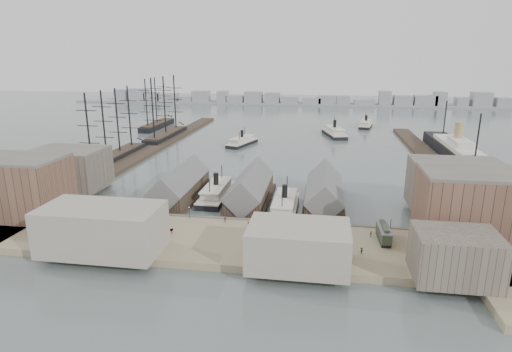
% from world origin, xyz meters
% --- Properties ---
extents(ground, '(900.00, 900.00, 0.00)m').
position_xyz_m(ground, '(0.00, 0.00, 0.00)').
color(ground, '#4C5858').
rests_on(ground, ground).
extents(quay, '(180.00, 30.00, 2.00)m').
position_xyz_m(quay, '(0.00, -20.00, 1.00)').
color(quay, '#887A5B').
rests_on(quay, ground).
extents(seawall, '(180.00, 1.20, 2.30)m').
position_xyz_m(seawall, '(0.00, -5.20, 1.15)').
color(seawall, '#59544C').
rests_on(seawall, ground).
extents(west_wharf, '(10.00, 220.00, 1.60)m').
position_xyz_m(west_wharf, '(-68.00, 100.00, 0.80)').
color(west_wharf, '#2D231C').
rests_on(west_wharf, ground).
extents(east_wharf, '(10.00, 180.00, 1.60)m').
position_xyz_m(east_wharf, '(78.00, 90.00, 0.80)').
color(east_wharf, '#2D231C').
rests_on(east_wharf, ground).
extents(ferry_shed_west, '(14.00, 42.00, 12.60)m').
position_xyz_m(ferry_shed_west, '(-26.00, 16.88, 4.64)').
color(ferry_shed_west, '#2D231C').
rests_on(ferry_shed_west, ground).
extents(ferry_shed_center, '(14.00, 42.00, 12.60)m').
position_xyz_m(ferry_shed_center, '(0.00, 16.88, 4.64)').
color(ferry_shed_center, '#2D231C').
rests_on(ferry_shed_center, ground).
extents(ferry_shed_east, '(14.00, 42.00, 12.60)m').
position_xyz_m(ferry_shed_east, '(26.00, 16.88, 4.64)').
color(ferry_shed_east, '#2D231C').
rests_on(ferry_shed_east, ground).
extents(warehouse_west_front, '(32.00, 18.00, 18.00)m').
position_xyz_m(warehouse_west_front, '(-70.00, -12.00, 11.00)').
color(warehouse_west_front, brown).
rests_on(warehouse_west_front, west_land).
extents(warehouse_west_back, '(26.00, 20.00, 14.00)m').
position_xyz_m(warehouse_west_back, '(-70.00, 18.00, 9.00)').
color(warehouse_west_back, '#60564C').
rests_on(warehouse_west_back, west_land).
extents(warehouse_east_front, '(30.00, 18.00, 19.00)m').
position_xyz_m(warehouse_east_front, '(66.00, -12.00, 11.50)').
color(warehouse_east_front, brown).
rests_on(warehouse_east_front, east_land).
extents(warehouse_east_back, '(28.00, 20.00, 15.00)m').
position_xyz_m(warehouse_east_back, '(68.00, 15.00, 9.50)').
color(warehouse_east_back, '#60564C').
rests_on(warehouse_east_back, east_land).
extents(street_bldg_center, '(24.00, 16.00, 10.00)m').
position_xyz_m(street_bldg_center, '(20.00, -32.00, 7.00)').
color(street_bldg_center, gray).
rests_on(street_bldg_center, quay).
extents(street_bldg_west, '(30.00, 16.00, 12.00)m').
position_xyz_m(street_bldg_west, '(-30.00, -32.00, 8.00)').
color(street_bldg_west, gray).
rests_on(street_bldg_west, quay).
extents(street_bldg_east, '(18.00, 14.00, 11.00)m').
position_xyz_m(street_bldg_east, '(55.00, -33.00, 7.50)').
color(street_bldg_east, '#60564C').
rests_on(street_bldg_east, quay).
extents(lamp_post_far_w, '(0.44, 0.44, 3.92)m').
position_xyz_m(lamp_post_far_w, '(-45.00, -7.00, 4.71)').
color(lamp_post_far_w, black).
rests_on(lamp_post_far_w, quay).
extents(lamp_post_near_w, '(0.44, 0.44, 3.92)m').
position_xyz_m(lamp_post_near_w, '(-15.00, -7.00, 4.71)').
color(lamp_post_near_w, black).
rests_on(lamp_post_near_w, quay).
extents(lamp_post_near_e, '(0.44, 0.44, 3.92)m').
position_xyz_m(lamp_post_near_e, '(15.00, -7.00, 4.71)').
color(lamp_post_near_e, black).
rests_on(lamp_post_near_e, quay).
extents(lamp_post_far_e, '(0.44, 0.44, 3.92)m').
position_xyz_m(lamp_post_far_e, '(45.00, -7.00, 4.71)').
color(lamp_post_far_e, black).
rests_on(lamp_post_far_e, quay).
extents(far_shore, '(500.00, 40.00, 15.72)m').
position_xyz_m(far_shore, '(-2.07, 334.14, 3.91)').
color(far_shore, gray).
rests_on(far_shore, ground).
extents(ferry_docked_west, '(8.54, 28.48, 10.17)m').
position_xyz_m(ferry_docked_west, '(-13.00, 19.08, 2.38)').
color(ferry_docked_west, black).
rests_on(ferry_docked_west, ground).
extents(ferry_docked_east, '(8.40, 27.99, 10.00)m').
position_xyz_m(ferry_docked_east, '(13.00, 8.76, 2.34)').
color(ferry_docked_east, black).
rests_on(ferry_docked_east, ground).
extents(ferry_open_near, '(15.59, 27.45, 9.39)m').
position_xyz_m(ferry_open_near, '(-21.60, 114.94, 2.20)').
color(ferry_open_near, black).
rests_on(ferry_open_near, ground).
extents(ferry_open_mid, '(17.02, 32.59, 11.15)m').
position_xyz_m(ferry_open_mid, '(32.08, 152.67, 2.61)').
color(ferry_open_mid, black).
rests_on(ferry_open_mid, ground).
extents(ferry_open_far, '(12.50, 26.94, 9.27)m').
position_xyz_m(ferry_open_far, '(55.39, 192.38, 2.17)').
color(ferry_open_far, black).
rests_on(ferry_open_far, ground).
extents(sailing_ship_near, '(8.57, 59.06, 35.24)m').
position_xyz_m(sailing_ship_near, '(-76.95, 66.49, 2.59)').
color(sailing_ship_near, black).
rests_on(sailing_ship_near, ground).
extents(sailing_ship_mid, '(9.34, 53.98, 38.41)m').
position_xyz_m(sailing_ship_mid, '(-72.15, 126.40, 2.75)').
color(sailing_ship_mid, black).
rests_on(sailing_ship_mid, ground).
extents(sailing_ship_far, '(8.67, 48.19, 35.66)m').
position_xyz_m(sailing_ship_far, '(-93.80, 166.35, 2.58)').
color(sailing_ship_far, black).
rests_on(sailing_ship_far, ground).
extents(ocean_steamer, '(12.71, 92.89, 18.58)m').
position_xyz_m(ocean_steamer, '(92.00, 99.13, 4.00)').
color(ocean_steamer, black).
rests_on(ocean_steamer, ground).
extents(tram, '(3.29, 11.08, 3.90)m').
position_xyz_m(tram, '(42.13, -14.30, 4.00)').
color(tram, black).
rests_on(tram, quay).
extents(horse_cart_left, '(4.63, 3.65, 1.57)m').
position_xyz_m(horse_cart_left, '(-44.70, -14.14, 2.80)').
color(horse_cart_left, black).
rests_on(horse_cart_left, quay).
extents(horse_cart_center, '(4.95, 1.56, 1.72)m').
position_xyz_m(horse_cart_center, '(-17.61, -18.84, 2.86)').
color(horse_cart_center, black).
rests_on(horse_cart_center, quay).
extents(horse_cart_right, '(4.86, 2.53, 1.70)m').
position_xyz_m(horse_cart_right, '(9.42, -24.59, 2.85)').
color(horse_cart_right, black).
rests_on(horse_cart_right, quay).
extents(pedestrian_0, '(0.51, 0.64, 1.62)m').
position_xyz_m(pedestrian_0, '(-50.03, -14.78, 2.81)').
color(pedestrian_0, black).
rests_on(pedestrian_0, quay).
extents(pedestrian_1, '(1.08, 1.12, 1.82)m').
position_xyz_m(pedestrian_1, '(-39.37, -23.35, 2.91)').
color(pedestrian_1, black).
rests_on(pedestrian_1, quay).
extents(pedestrian_2, '(0.75, 1.12, 1.62)m').
position_xyz_m(pedestrian_2, '(-23.81, -9.41, 2.81)').
color(pedestrian_2, black).
rests_on(pedestrian_2, quay).
extents(pedestrian_3, '(1.07, 0.76, 1.69)m').
position_xyz_m(pedestrian_3, '(-19.32, -24.78, 2.84)').
color(pedestrian_3, black).
rests_on(pedestrian_3, quay).
extents(pedestrian_4, '(1.02, 0.96, 1.75)m').
position_xyz_m(pedestrian_4, '(4.21, -10.93, 2.88)').
color(pedestrian_4, black).
rests_on(pedestrian_4, quay).
extents(pedestrian_5, '(0.70, 0.70, 1.57)m').
position_xyz_m(pedestrian_5, '(10.54, -17.25, 2.79)').
color(pedestrian_5, black).
rests_on(pedestrian_5, quay).
extents(pedestrian_6, '(1.04, 0.96, 1.73)m').
position_xyz_m(pedestrian_6, '(14.17, -10.23, 2.87)').
color(pedestrian_6, black).
rests_on(pedestrian_6, quay).
extents(pedestrian_7, '(1.26, 1.24, 1.74)m').
position_xyz_m(pedestrian_7, '(35.59, -23.73, 2.87)').
color(pedestrian_7, black).
rests_on(pedestrian_7, quay).
extents(pedestrian_8, '(0.54, 1.07, 1.76)m').
position_xyz_m(pedestrian_8, '(39.00, -12.56, 2.88)').
color(pedestrian_8, black).
rests_on(pedestrian_8, quay).
extents(pedestrian_9, '(0.82, 0.54, 1.67)m').
position_xyz_m(pedestrian_9, '(58.97, -21.13, 2.83)').
color(pedestrian_9, black).
rests_on(pedestrian_9, quay).
extents(pedestrian_10, '(0.72, 0.59, 1.74)m').
position_xyz_m(pedestrian_10, '(-24.20, -19.19, 2.87)').
color(pedestrian_10, black).
rests_on(pedestrian_10, quay).
extents(pedestrian_11, '(1.29, 1.01, 1.76)m').
position_xyz_m(pedestrian_11, '(-3.43, -8.35, 2.88)').
color(pedestrian_11, black).
rests_on(pedestrian_11, quay).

